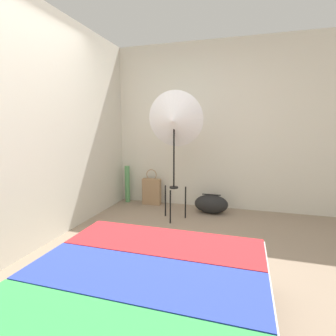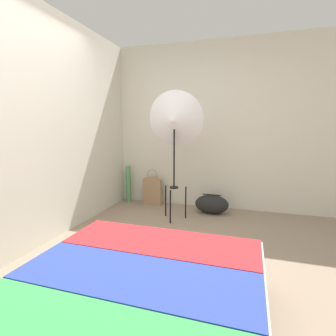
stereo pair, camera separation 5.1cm
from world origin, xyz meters
TOP-DOWN VIEW (x-y plane):
  - ground_plane at (0.00, 0.00)m, footprint 14.00×14.00m
  - wall_back at (0.00, 2.30)m, footprint 8.00×0.05m
  - wall_side_left at (-1.33, 1.00)m, footprint 0.05×8.00m
  - photo_umbrella at (-0.16, 1.53)m, footprint 0.77×0.34m
  - tote_bag at (-0.71, 2.11)m, footprint 0.31×0.10m
  - duffel_bag at (0.31, 1.94)m, footprint 0.50×0.28m
  - paper_roll at (-1.16, 2.14)m, footprint 0.08×0.08m

SIDE VIEW (x-z plane):
  - ground_plane at x=0.00m, z-range 0.00..0.00m
  - duffel_bag at x=0.31m, z-range 0.00..0.29m
  - tote_bag at x=-0.71m, z-range -0.07..0.53m
  - paper_roll at x=-1.16m, z-range 0.00..0.63m
  - wall_back at x=0.00m, z-range 0.00..2.60m
  - wall_side_left at x=-1.33m, z-range 0.00..2.60m
  - photo_umbrella at x=-0.16m, z-range 0.49..2.27m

